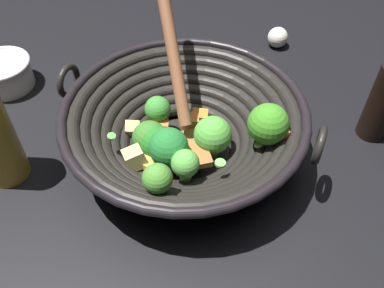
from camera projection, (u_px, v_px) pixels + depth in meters
ground_plane at (185, 153)px, 0.65m from camera, size 4.00×4.00×0.00m
wok at (185, 126)px, 0.60m from camera, size 0.35×0.35×0.26m
prep_bowl at (4, 73)px, 0.74m from camera, size 0.10×0.10×0.05m
garlic_bulb at (278, 37)px, 0.83m from camera, size 0.04×0.04×0.04m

